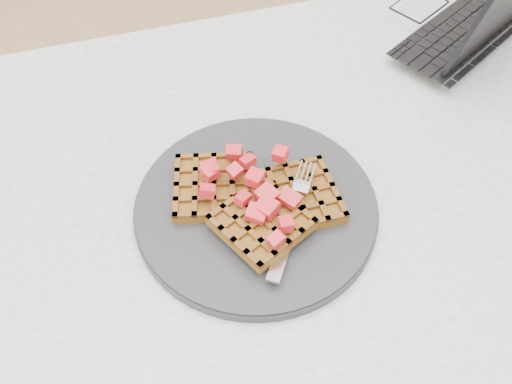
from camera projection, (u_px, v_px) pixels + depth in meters
table at (294, 239)px, 0.84m from camera, size 1.20×0.80×0.75m
plate at (256, 207)px, 0.72m from camera, size 0.31×0.31×0.02m
waffles at (257, 201)px, 0.70m from camera, size 0.21×0.20×0.03m
strawberry_pile at (256, 185)px, 0.69m from camera, size 0.15×0.15×0.02m
fork at (294, 216)px, 0.69m from camera, size 0.12×0.16×0.02m
laptop at (460, 17)px, 0.92m from camera, size 0.34×0.32×0.20m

